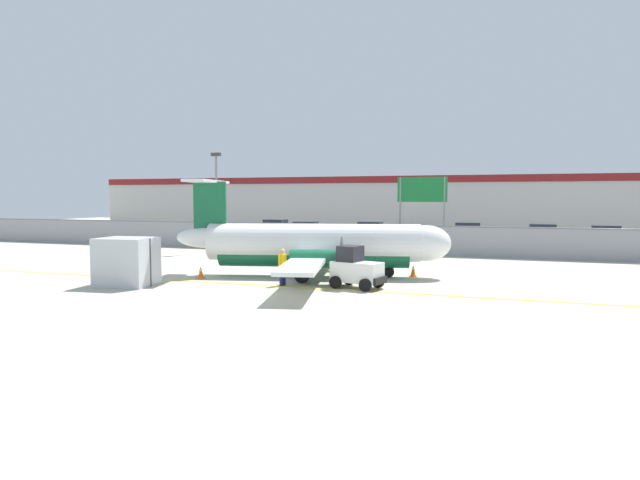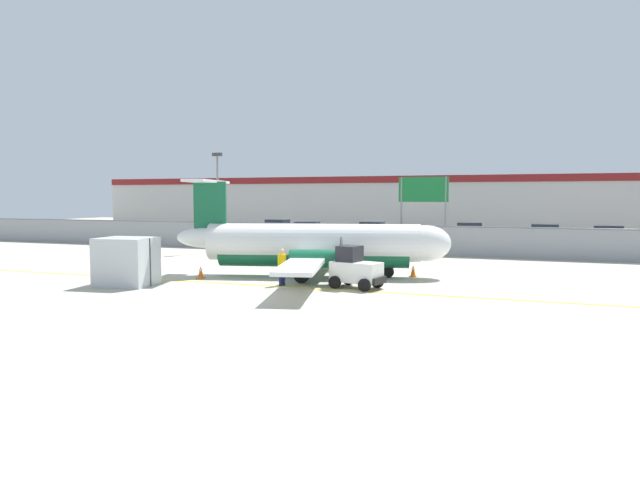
{
  "view_description": "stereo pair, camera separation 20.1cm",
  "coord_description": "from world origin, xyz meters",
  "views": [
    {
      "loc": [
        8.89,
        -21.57,
        4.07
      ],
      "look_at": [
        -1.04,
        6.58,
        1.8
      ],
      "focal_mm": 32.0,
      "sensor_mm": 36.0,
      "label": 1
    },
    {
      "loc": [
        9.08,
        -21.5,
        4.07
      ],
      "look_at": [
        -1.04,
        6.58,
        1.8
      ],
      "focal_mm": 32.0,
      "sensor_mm": 36.0,
      "label": 2
    }
  ],
  "objects": [
    {
      "name": "parked_car_4",
      "position": [
        4.13,
        32.66,
        0.89
      ],
      "size": [
        4.37,
        2.39,
        1.58
      ],
      "rotation": [
        0.0,
        0.0,
        3.26
      ],
      "color": "#19662D",
      "rests_on": "parking_lot_strip"
    },
    {
      "name": "highway_sign",
      "position": [
        2.1,
        19.95,
        4.14
      ],
      "size": [
        3.6,
        0.14,
        5.5
      ],
      "color": "slate",
      "rests_on": "ground"
    },
    {
      "name": "parking_lot_strip",
      "position": [
        0.0,
        29.5,
        0.06
      ],
      "size": [
        98.0,
        17.0,
        0.12
      ],
      "color": "#38383A",
      "rests_on": "ground"
    },
    {
      "name": "parked_car_2",
      "position": [
        -4.73,
        31.15,
        0.89
      ],
      "size": [
        4.28,
        2.16,
        1.58
      ],
      "rotation": [
        0.0,
        0.0,
        3.19
      ],
      "color": "black",
      "rests_on": "parking_lot_strip"
    },
    {
      "name": "cargo_container",
      "position": [
        -8.09,
        -0.07,
        1.1
      ],
      "size": [
        2.61,
        2.25,
        2.2
      ],
      "rotation": [
        0.0,
        0.0,
        0.11
      ],
      "color": "#B7BCC1",
      "rests_on": "ground"
    },
    {
      "name": "traffic_cone_near_right",
      "position": [
        3.78,
        7.21,
        0.31
      ],
      "size": [
        0.36,
        0.36,
        0.64
      ],
      "color": "orange",
      "rests_on": "ground"
    },
    {
      "name": "parked_car_6",
      "position": [
        15.7,
        30.79,
        0.89
      ],
      "size": [
        4.34,
        2.31,
        1.58
      ],
      "rotation": [
        0.0,
        0.0,
        -0.09
      ],
      "color": "red",
      "rests_on": "parking_lot_strip"
    },
    {
      "name": "parked_car_3",
      "position": [
        0.41,
        24.52,
        0.89
      ],
      "size": [
        4.26,
        2.13,
        1.58
      ],
      "rotation": [
        0.0,
        0.0,
        0.04
      ],
      "color": "#19662D",
      "rests_on": "parking_lot_strip"
    },
    {
      "name": "apron_light_pole",
      "position": [
        -12.19,
        15.37,
        4.3
      ],
      "size": [
        0.7,
        0.3,
        7.27
      ],
      "color": "slate",
      "rests_on": "ground"
    },
    {
      "name": "traffic_cone_near_left",
      "position": [
        -6.11,
        3.06,
        0.31
      ],
      "size": [
        0.36,
        0.36,
        0.64
      ],
      "color": "orange",
      "rests_on": "ground"
    },
    {
      "name": "parked_car_5",
      "position": [
        10.6,
        31.69,
        0.89
      ],
      "size": [
        4.2,
        2.0,
        1.58
      ],
      "rotation": [
        0.0,
        0.0,
        3.14
      ],
      "color": "silver",
      "rests_on": "parking_lot_strip"
    },
    {
      "name": "commuter_airplane",
      "position": [
        -0.8,
        5.64,
        1.6
      ],
      "size": [
        14.01,
        15.92,
        4.92
      ],
      "rotation": [
        0.0,
        0.0,
        0.24
      ],
      "color": "white",
      "rests_on": "ground"
    },
    {
      "name": "background_building",
      "position": [
        0.0,
        47.99,
        3.26
      ],
      "size": [
        91.0,
        8.1,
        6.5
      ],
      "color": "beige",
      "rests_on": "ground"
    },
    {
      "name": "parked_car_0",
      "position": [
        -15.46,
        33.11,
        0.89
      ],
      "size": [
        4.33,
        2.28,
        1.58
      ],
      "rotation": [
        0.0,
        0.0,
        3.06
      ],
      "color": "slate",
      "rests_on": "parking_lot_strip"
    },
    {
      "name": "parked_car_1",
      "position": [
        -10.67,
        29.38,
        0.89
      ],
      "size": [
        4.36,
        2.36,
        1.58
      ],
      "rotation": [
        0.0,
        0.0,
        3.25
      ],
      "color": "navy",
      "rests_on": "parking_lot_strip"
    },
    {
      "name": "ground_crew_worker",
      "position": [
        -1.35,
        2.3,
        0.95
      ],
      "size": [
        0.42,
        0.55,
        1.7
      ],
      "rotation": [
        0.0,
        0.0,
        5.99
      ],
      "color": "#191E4C",
      "rests_on": "ground"
    },
    {
      "name": "ground_plane",
      "position": [
        0.0,
        2.0,
        0.0
      ],
      "size": [
        140.0,
        140.0,
        0.01
      ],
      "color": "#B2AD99"
    },
    {
      "name": "baggage_tug",
      "position": [
        2.02,
        2.73,
        0.86
      ],
      "size": [
        2.52,
        1.83,
        1.88
      ],
      "rotation": [
        0.0,
        0.0,
        -0.24
      ],
      "color": "silver",
      "rests_on": "ground"
    },
    {
      "name": "perimeter_fence",
      "position": [
        0.0,
        18.0,
        1.12
      ],
      "size": [
        98.0,
        0.1,
        2.1
      ],
      "color": "gray",
      "rests_on": "ground"
    }
  ]
}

